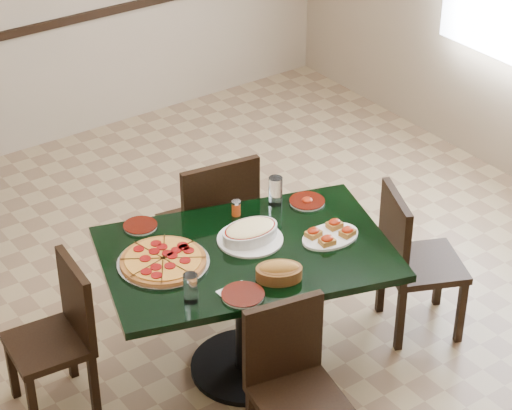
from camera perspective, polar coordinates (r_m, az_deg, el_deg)
floor at (r=5.51m, az=-0.18°, el=-7.59°), size 5.50×5.50×0.00m
room_shell at (r=6.69m, az=-1.59°, el=11.34°), size 5.50×5.50×5.50m
main_table at (r=4.96m, az=-0.53°, el=-4.35°), size 1.59×1.27×0.75m
chair_far at (r=5.48m, az=-2.48°, el=-0.98°), size 0.50×0.50×0.95m
chair_near at (r=4.57m, az=2.06°, el=-9.92°), size 0.45×0.45×0.82m
chair_right at (r=5.37m, az=8.83°, el=-2.89°), size 0.53×0.53×0.86m
chair_left at (r=4.95m, az=-11.09°, el=-7.04°), size 0.41×0.41×0.80m
pepperoni_pizza at (r=4.78m, az=-5.32°, el=-3.19°), size 0.44×0.44×0.04m
lasagna_casserole at (r=4.91m, az=-0.34°, el=-1.59°), size 0.33×0.33×0.09m
bread_basket at (r=4.65m, az=1.32°, el=-3.81°), size 0.27×0.24×0.09m
bruschetta_platter at (r=4.95m, az=4.27°, el=-1.66°), size 0.32×0.22×0.05m
side_plate_near at (r=4.55m, az=-0.76°, el=-5.16°), size 0.20×0.20×0.02m
side_plate_far_r at (r=5.24m, az=2.94°, el=0.22°), size 0.19×0.19×0.03m
side_plate_far_l at (r=5.06m, az=-6.63°, el=-1.19°), size 0.17×0.17×0.02m
napkin_setting at (r=4.57m, az=-1.01°, el=-5.09°), size 0.15×0.15×0.01m
water_glass_a at (r=5.19m, az=1.12°, el=0.81°), size 0.07×0.07×0.16m
water_glass_b at (r=4.50m, az=-3.75°, el=-4.76°), size 0.07×0.07×0.14m
pepper_shaker at (r=5.11m, az=-1.15°, el=-0.16°), size 0.05×0.05×0.08m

